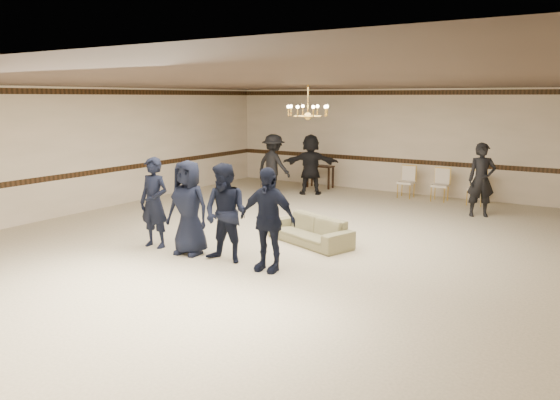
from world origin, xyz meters
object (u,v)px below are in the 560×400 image
at_px(boy_d, 267,219).
at_px(settee, 310,230).
at_px(adult_mid, 311,164).
at_px(banquet_chair_left, 406,182).
at_px(chandelier, 308,101).
at_px(adult_left, 273,165).
at_px(boy_b, 188,208).
at_px(console_table, 320,176).
at_px(banquet_chair_mid, 440,185).
at_px(boy_a, 154,203).
at_px(boy_c, 226,213).
at_px(banquet_chair_right, 476,188).
at_px(adult_right, 481,180).

distance_m(boy_d, settee, 2.00).
xyz_separation_m(adult_mid, banquet_chair_left, (2.69, 1.01, -0.45)).
relative_size(chandelier, adult_left, 0.51).
xyz_separation_m(boy_b, adult_mid, (-1.19, 6.78, 0.02)).
distance_m(chandelier, console_table, 6.52).
height_order(banquet_chair_mid, console_table, banquet_chair_mid).
height_order(banquet_chair_left, console_table, banquet_chair_left).
bearing_deg(settee, boy_d, -63.86).
xyz_separation_m(boy_d, adult_left, (-3.89, 6.08, 0.02)).
height_order(boy_a, boy_d, same).
bearing_deg(adult_left, boy_c, 124.79).
bearing_deg(boy_a, console_table, 89.41).
height_order(banquet_chair_right, console_table, banquet_chair_right).
distance_m(banquet_chair_left, console_table, 3.01).
xyz_separation_m(boy_b, banquet_chair_right, (3.49, 7.79, -0.43)).
distance_m(chandelier, banquet_chair_right, 6.23).
relative_size(boy_c, boy_d, 1.00).
distance_m(boy_b, adult_left, 6.43).
height_order(boy_b, adult_right, adult_right).
distance_m(boy_b, boy_d, 1.80).
xyz_separation_m(banquet_chair_left, banquet_chair_right, (2.00, 0.00, 0.00)).
distance_m(boy_a, settee, 3.17).
distance_m(boy_b, adult_mid, 6.89).
distance_m(settee, banquet_chair_left, 5.91).
distance_m(boy_c, boy_d, 0.90).
bearing_deg(banquet_chair_mid, boy_c, -106.43).
distance_m(boy_a, adult_left, 6.20).
bearing_deg(adult_left, banquet_chair_mid, -150.98).
height_order(chandelier, adult_left, chandelier).
bearing_deg(boy_d, adult_left, 118.13).
relative_size(chandelier, boy_b, 0.52).
distance_m(banquet_chair_left, banquet_chair_right, 2.00).
bearing_deg(adult_left, console_table, -98.46).
bearing_deg(console_table, chandelier, -60.67).
distance_m(chandelier, adult_mid, 5.19).
bearing_deg(banquet_chair_mid, boy_b, -112.62).
distance_m(boy_c, adult_mid, 7.10).
height_order(chandelier, boy_a, chandelier).
xyz_separation_m(adult_left, adult_mid, (0.90, 0.70, 0.00)).
distance_m(chandelier, settee, 2.73).
height_order(boy_c, adult_mid, adult_mid).
xyz_separation_m(boy_c, adult_mid, (-2.09, 6.78, 0.02)).
height_order(boy_c, adult_right, adult_right).
bearing_deg(boy_c, banquet_chair_left, 82.07).
xyz_separation_m(adult_right, console_table, (-5.41, 1.61, -0.55)).
bearing_deg(settee, boy_a, -123.46).
distance_m(chandelier, adult_right, 5.13).
distance_m(boy_a, banquet_chair_right, 8.95).
bearing_deg(boy_b, adult_right, 51.88).
height_order(adult_right, banquet_chair_left, adult_right).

